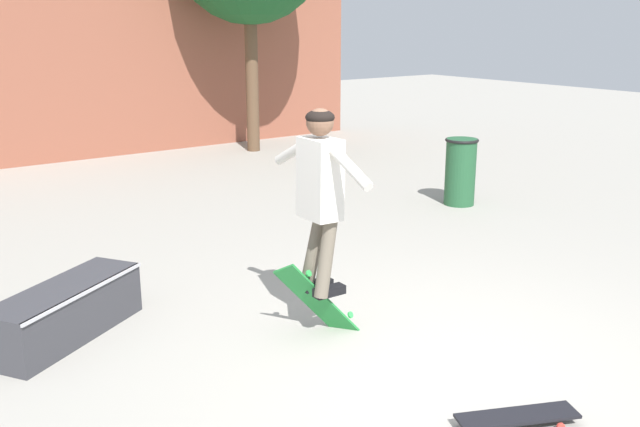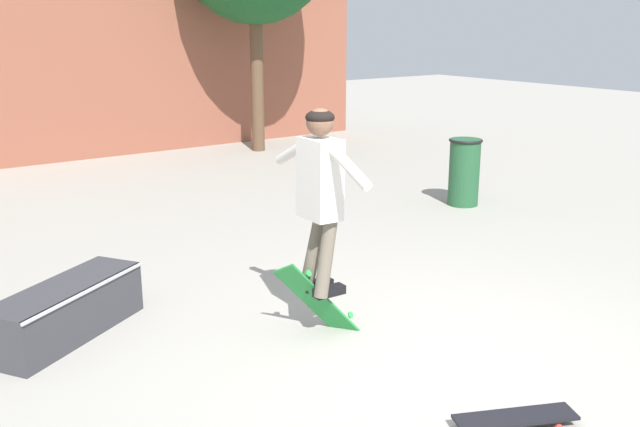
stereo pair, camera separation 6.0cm
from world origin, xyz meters
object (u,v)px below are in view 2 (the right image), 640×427
at_px(skate_ledge, 67,311).
at_px(skateboard_flipping, 318,302).
at_px(skateboard_resting, 515,418).
at_px(skater, 320,186).
at_px(trash_bin, 464,171).

relative_size(skate_ledge, skateboard_flipping, 1.86).
xyz_separation_m(skateboard_flipping, skateboard_resting, (0.19, -1.85, -0.20)).
xyz_separation_m(skate_ledge, skateboard_flipping, (1.66, -1.12, 0.05)).
bearing_deg(skater, skateboard_resting, -82.33).
distance_m(skate_ledge, skater, 2.26).
bearing_deg(skater, trash_bin, 30.69).
bearing_deg(skateboard_resting, skater, -59.43).
height_order(skater, skateboard_flipping, skater).
height_order(trash_bin, skateboard_flipping, trash_bin).
xyz_separation_m(skate_ledge, skater, (1.66, -1.16, 1.01)).
relative_size(skate_ledge, trash_bin, 1.56).
xyz_separation_m(trash_bin, skateboard_resting, (-3.81, -4.05, -0.41)).
height_order(skateboard_flipping, skateboard_resting, skateboard_flipping).
relative_size(trash_bin, skateboard_resting, 1.15).
relative_size(skater, skateboard_resting, 1.87).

